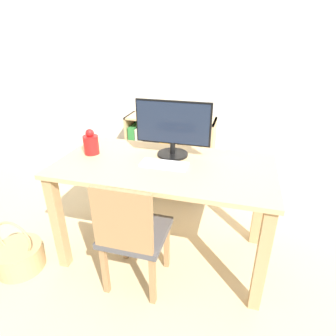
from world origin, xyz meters
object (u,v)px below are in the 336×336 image
keyboard (164,165)px  chair (132,233)px  monitor (173,126)px  basket (19,256)px  vase (91,144)px  bookshelf (157,157)px

keyboard → chair: bearing=-108.4°
monitor → keyboard: bearing=-92.9°
monitor → keyboard: size_ratio=1.68×
chair → basket: bearing=-177.6°
vase → bookshelf: 1.03m
monitor → basket: (-1.00, -0.60, -0.88)m
monitor → basket: bearing=-149.0°
monitor → chair: bearing=-103.1°
keyboard → basket: (-0.99, -0.41, -0.67)m
chair → keyboard: bearing=69.4°
bookshelf → basket: 1.53m
bookshelf → basket: bookshelf is taller
chair → vase: bearing=136.3°
monitor → bookshelf: bearing=115.8°
keyboard → basket: size_ratio=0.78×
monitor → vase: size_ratio=2.86×
bookshelf → monitor: bearing=-64.2°
monitor → bookshelf: 1.04m
monitor → bookshelf: size_ratio=0.61×
vase → chair: size_ratio=0.23×
basket → bookshelf: bearing=65.4°
monitor → basket: size_ratio=1.31×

